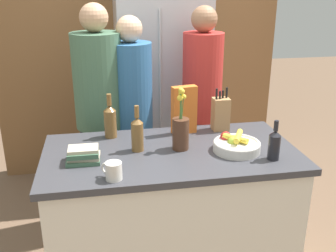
{
  "coord_description": "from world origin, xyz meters",
  "views": [
    {
      "loc": [
        -0.4,
        -2.1,
        1.83
      ],
      "look_at": [
        0.0,
        0.1,
        1.0
      ],
      "focal_mm": 42.0,
      "sensor_mm": 36.0,
      "label": 1
    }
  ],
  "objects_px": {
    "person_in_blue": "(132,112)",
    "person_in_red_tee": "(202,101)",
    "book_stack": "(83,155)",
    "bottle_wine": "(274,144)",
    "fruit_bowl": "(236,145)",
    "bottle_oil": "(110,120)",
    "coffee_mug": "(113,171)",
    "knife_block": "(221,114)",
    "bottle_vinegar": "(137,133)",
    "person_at_sink": "(100,108)",
    "flower_vase": "(181,130)",
    "refrigerator": "(161,80)",
    "cereal_box": "(184,110)"
  },
  "relations": [
    {
      "from": "bottle_wine",
      "to": "person_in_red_tee",
      "type": "relative_size",
      "value": 0.14
    },
    {
      "from": "bottle_vinegar",
      "to": "person_in_blue",
      "type": "xyz_separation_m",
      "value": [
        0.03,
        0.66,
        -0.08
      ]
    },
    {
      "from": "cereal_box",
      "to": "bottle_oil",
      "type": "bearing_deg",
      "value": 178.91
    },
    {
      "from": "book_stack",
      "to": "bottle_wine",
      "type": "relative_size",
      "value": 0.82
    },
    {
      "from": "refrigerator",
      "to": "person_in_red_tee",
      "type": "relative_size",
      "value": 1.18
    },
    {
      "from": "fruit_bowl",
      "to": "book_stack",
      "type": "bearing_deg",
      "value": 179.55
    },
    {
      "from": "bottle_wine",
      "to": "book_stack",
      "type": "bearing_deg",
      "value": 171.6
    },
    {
      "from": "person_at_sink",
      "to": "bottle_wine",
      "type": "bearing_deg",
      "value": -34.88
    },
    {
      "from": "coffee_mug",
      "to": "bottle_oil",
      "type": "relative_size",
      "value": 0.37
    },
    {
      "from": "coffee_mug",
      "to": "bottle_oil",
      "type": "xyz_separation_m",
      "value": [
        0.01,
        0.58,
        0.07
      ]
    },
    {
      "from": "bottle_vinegar",
      "to": "person_at_sink",
      "type": "xyz_separation_m",
      "value": [
        -0.21,
        0.64,
        -0.04
      ]
    },
    {
      "from": "fruit_bowl",
      "to": "person_in_blue",
      "type": "height_order",
      "value": "person_in_blue"
    },
    {
      "from": "fruit_bowl",
      "to": "coffee_mug",
      "type": "bearing_deg",
      "value": -162.62
    },
    {
      "from": "coffee_mug",
      "to": "person_in_red_tee",
      "type": "height_order",
      "value": "person_in_red_tee"
    },
    {
      "from": "fruit_bowl",
      "to": "coffee_mug",
      "type": "relative_size",
      "value": 2.6
    },
    {
      "from": "knife_block",
      "to": "cereal_box",
      "type": "height_order",
      "value": "cereal_box"
    },
    {
      "from": "bottle_wine",
      "to": "coffee_mug",
      "type": "bearing_deg",
      "value": -174.89
    },
    {
      "from": "refrigerator",
      "to": "cereal_box",
      "type": "bearing_deg",
      "value": -91.21
    },
    {
      "from": "book_stack",
      "to": "bottle_wine",
      "type": "height_order",
      "value": "bottle_wine"
    },
    {
      "from": "coffee_mug",
      "to": "person_in_blue",
      "type": "height_order",
      "value": "person_in_blue"
    },
    {
      "from": "flower_vase",
      "to": "book_stack",
      "type": "height_order",
      "value": "flower_vase"
    },
    {
      "from": "fruit_bowl",
      "to": "bottle_wine",
      "type": "distance_m",
      "value": 0.23
    },
    {
      "from": "bottle_oil",
      "to": "flower_vase",
      "type": "bearing_deg",
      "value": -33.43
    },
    {
      "from": "refrigerator",
      "to": "flower_vase",
      "type": "bearing_deg",
      "value": -94.29
    },
    {
      "from": "fruit_bowl",
      "to": "knife_block",
      "type": "height_order",
      "value": "knife_block"
    },
    {
      "from": "cereal_box",
      "to": "bottle_wine",
      "type": "relative_size",
      "value": 1.37
    },
    {
      "from": "cereal_box",
      "to": "bottle_oil",
      "type": "xyz_separation_m",
      "value": [
        -0.48,
        0.01,
        -0.04
      ]
    },
    {
      "from": "book_stack",
      "to": "bottle_wine",
      "type": "distance_m",
      "value": 1.07
    },
    {
      "from": "refrigerator",
      "to": "flower_vase",
      "type": "distance_m",
      "value": 1.32
    },
    {
      "from": "coffee_mug",
      "to": "person_in_blue",
      "type": "xyz_separation_m",
      "value": [
        0.19,
        1.0,
        -0.02
      ]
    },
    {
      "from": "person_in_red_tee",
      "to": "book_stack",
      "type": "bearing_deg",
      "value": -135.21
    },
    {
      "from": "book_stack",
      "to": "person_at_sink",
      "type": "height_order",
      "value": "person_at_sink"
    },
    {
      "from": "refrigerator",
      "to": "person_in_blue",
      "type": "relative_size",
      "value": 1.22
    },
    {
      "from": "fruit_bowl",
      "to": "book_stack",
      "type": "xyz_separation_m",
      "value": [
        -0.88,
        0.01,
        0.0
      ]
    },
    {
      "from": "fruit_bowl",
      "to": "bottle_vinegar",
      "type": "distance_m",
      "value": 0.59
    },
    {
      "from": "cereal_box",
      "to": "person_in_red_tee",
      "type": "distance_m",
      "value": 0.55
    },
    {
      "from": "flower_vase",
      "to": "person_at_sink",
      "type": "height_order",
      "value": "person_at_sink"
    },
    {
      "from": "fruit_bowl",
      "to": "person_in_blue",
      "type": "xyz_separation_m",
      "value": [
        -0.54,
        0.77,
        -0.01
      ]
    },
    {
      "from": "refrigerator",
      "to": "flower_vase",
      "type": "relative_size",
      "value": 5.2
    },
    {
      "from": "person_in_blue",
      "to": "person_in_red_tee",
      "type": "bearing_deg",
      "value": 14.93
    },
    {
      "from": "refrigerator",
      "to": "fruit_bowl",
      "type": "height_order",
      "value": "refrigerator"
    },
    {
      "from": "coffee_mug",
      "to": "bottle_vinegar",
      "type": "relative_size",
      "value": 0.38
    },
    {
      "from": "person_at_sink",
      "to": "person_in_blue",
      "type": "xyz_separation_m",
      "value": [
        0.24,
        0.01,
        -0.04
      ]
    },
    {
      "from": "fruit_bowl",
      "to": "bottle_oil",
      "type": "xyz_separation_m",
      "value": [
        -0.72,
        0.35,
        0.08
      ]
    },
    {
      "from": "coffee_mug",
      "to": "knife_block",
      "type": "bearing_deg",
      "value": 38.15
    },
    {
      "from": "knife_block",
      "to": "person_in_blue",
      "type": "bearing_deg",
      "value": 143.62
    },
    {
      "from": "fruit_bowl",
      "to": "person_in_red_tee",
      "type": "relative_size",
      "value": 0.17
    },
    {
      "from": "person_in_red_tee",
      "to": "coffee_mug",
      "type": "bearing_deg",
      "value": -122.73
    },
    {
      "from": "coffee_mug",
      "to": "refrigerator",
      "type": "bearing_deg",
      "value": 72.52
    },
    {
      "from": "refrigerator",
      "to": "book_stack",
      "type": "height_order",
      "value": "refrigerator"
    }
  ]
}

